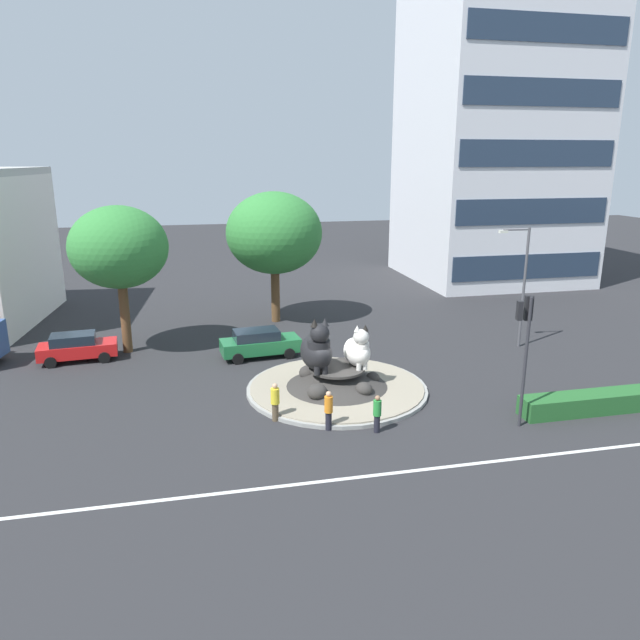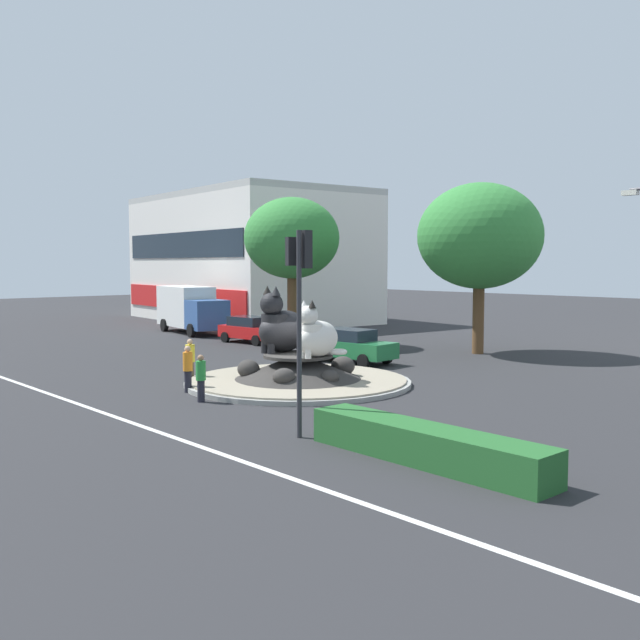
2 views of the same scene
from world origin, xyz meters
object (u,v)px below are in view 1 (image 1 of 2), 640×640
at_px(office_tower, 495,128).
at_px(pedestrian_yellow_shirt, 275,401).
at_px(broadleaf_tree_behind_island, 274,233).
at_px(hatchback_near_shophouse, 259,343).
at_px(pedestrian_orange_shirt, 329,410).
at_px(traffic_light_mast, 525,333).
at_px(cat_statue_white, 358,350).
at_px(streetlight_arm, 522,280).
at_px(cat_statue_black, 317,350).
at_px(pedestrian_green_shirt, 377,413).
at_px(second_tree_near_tower, 119,248).
at_px(sedan_on_far_lane, 77,347).

xyz_separation_m(office_tower, pedestrian_yellow_shirt, (-24.81, -28.25, -13.08)).
relative_size(broadleaf_tree_behind_island, hatchback_near_shophouse, 1.93).
bearing_deg(pedestrian_orange_shirt, office_tower, -41.13).
bearing_deg(pedestrian_yellow_shirt, hatchback_near_shophouse, 18.86).
distance_m(traffic_light_mast, office_tower, 35.60).
relative_size(broadleaf_tree_behind_island, pedestrian_yellow_shirt, 5.18).
xyz_separation_m(cat_statue_white, traffic_light_mast, (5.66, -5.58, 2.15)).
bearing_deg(streetlight_arm, office_tower, -108.88).
bearing_deg(streetlight_arm, broadleaf_tree_behind_island, -29.71).
bearing_deg(cat_statue_black, pedestrian_orange_shirt, -9.15).
relative_size(broadleaf_tree_behind_island, pedestrian_green_shirt, 5.45).
bearing_deg(pedestrian_green_shirt, pedestrian_yellow_shirt, 117.56).
relative_size(second_tree_near_tower, streetlight_arm, 1.19).
height_order(office_tower, hatchback_near_shophouse, office_tower).
bearing_deg(traffic_light_mast, pedestrian_green_shirt, 95.31).
distance_m(traffic_light_mast, pedestrian_orange_shirt, 8.88).
distance_m(cat_statue_white, sedan_on_far_lane, 16.46).
relative_size(pedestrian_yellow_shirt, sedan_on_far_lane, 0.40).
bearing_deg(cat_statue_black, pedestrian_green_shirt, 13.96).
bearing_deg(hatchback_near_shophouse, traffic_light_mast, -55.07).
xyz_separation_m(cat_statue_black, office_tower, (22.31, 25.44, 11.79)).
bearing_deg(pedestrian_orange_shirt, cat_statue_white, -34.04).
height_order(cat_statue_white, traffic_light_mast, traffic_light_mast).
relative_size(cat_statue_black, pedestrian_orange_shirt, 1.55).
xyz_separation_m(second_tree_near_tower, pedestrian_yellow_shirt, (7.32, -11.50, -5.38)).
bearing_deg(sedan_on_far_lane, broadleaf_tree_behind_island, 20.48).
relative_size(cat_statue_black, office_tower, 0.10).
xyz_separation_m(pedestrian_yellow_shirt, pedestrian_green_shirt, (4.05, -2.06, -0.04)).
bearing_deg(office_tower, cat_statue_white, -128.26).
bearing_deg(traffic_light_mast, hatchback_near_shophouse, 51.97).
relative_size(office_tower, pedestrian_yellow_shirt, 15.90).
distance_m(cat_statue_black, office_tower, 35.83).
distance_m(traffic_light_mast, pedestrian_yellow_shirt, 11.10).
xyz_separation_m(cat_statue_white, sedan_on_far_lane, (-14.57, 7.56, -1.21)).
bearing_deg(pedestrian_yellow_shirt, sedan_on_far_lane, 64.89).
xyz_separation_m(traffic_light_mast, hatchback_near_shophouse, (-9.91, 11.56, -3.34)).
bearing_deg(pedestrian_orange_shirt, sedan_on_far_lane, 42.00).
height_order(office_tower, broadleaf_tree_behind_island, office_tower).
bearing_deg(sedan_on_far_lane, traffic_light_mast, -38.48).
distance_m(streetlight_arm, pedestrian_orange_shirt, 16.84).
bearing_deg(cat_statue_white, cat_statue_black, -94.39).
xyz_separation_m(office_tower, streetlight_arm, (-8.72, -20.86, -9.78)).
relative_size(cat_statue_black, streetlight_arm, 0.37).
xyz_separation_m(second_tree_near_tower, streetlight_arm, (23.41, -4.11, -2.08)).
xyz_separation_m(traffic_light_mast, second_tree_near_tower, (-17.57, 14.22, 2.10)).
relative_size(traffic_light_mast, pedestrian_yellow_shirt, 3.28).
bearing_deg(pedestrian_green_shirt, sedan_on_far_lane, 102.93).
distance_m(second_tree_near_tower, pedestrian_green_shirt, 18.51).
xyz_separation_m(streetlight_arm, pedestrian_yellow_shirt, (-16.09, -7.39, -3.30)).
bearing_deg(second_tree_near_tower, traffic_light_mast, -38.99).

